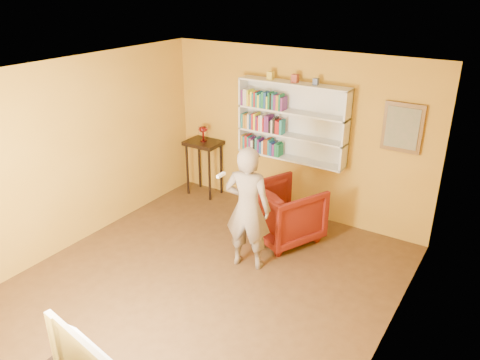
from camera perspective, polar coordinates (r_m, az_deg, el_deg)
name	(u,v)px	position (r m, az deg, el deg)	size (l,w,h in m)	color
room_shell	(202,215)	(5.72, -4.62, -4.24)	(5.30, 5.80, 2.88)	#452C16
bookshelf	(293,121)	(7.42, 6.53, 7.12)	(1.80, 0.29, 1.23)	silver
books_row_lower	(261,145)	(7.70, 2.60, 4.23)	(0.71, 0.19, 0.26)	#AE7422
books_row_middle	(263,123)	(7.57, 2.78, 6.96)	(0.75, 0.19, 0.27)	#217579
books_row_upper	(263,100)	(7.47, 2.86, 9.74)	(0.75, 0.19, 0.27)	#5F2268
ornament_left	(271,75)	(7.38, 3.75, 12.60)	(0.09, 0.09, 0.12)	gold
ornament_centre	(295,78)	(7.19, 6.72, 12.20)	(0.09, 0.09, 0.12)	brown
ornament_right	(316,82)	(7.06, 9.23, 11.74)	(0.07, 0.07, 0.10)	slate
framed_painting	(403,128)	(6.89, 19.20, 6.04)	(0.55, 0.05, 0.70)	brown
console_table	(204,151)	(8.35, -4.45, 3.60)	(0.61, 0.47, 1.01)	black
ruby_lustre	(203,131)	(8.23, -4.53, 6.03)	(0.17, 0.16, 0.27)	maroon
armchair	(285,212)	(7.04, 5.45, -3.93)	(0.93, 0.96, 0.88)	#4D0805
person	(248,209)	(6.18, 0.95, -3.51)	(0.63, 0.41, 1.73)	#736354
game_remote	(221,175)	(5.77, -2.34, 0.61)	(0.04, 0.15, 0.04)	white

